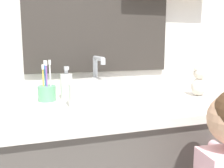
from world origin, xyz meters
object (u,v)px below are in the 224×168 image
sink_basin (106,92)px  soap_dispenser (67,86)px  teddy_bear (199,82)px  toothbrush_holder (47,92)px

sink_basin → soap_dispenser: 0.23m
soap_dispenser → teddy_bear: (0.67, -0.13, 0.01)m
sink_basin → teddy_bear: size_ratio=2.47×
toothbrush_holder → teddy_bear: 0.77m
sink_basin → soap_dispenser: bearing=131.4°
toothbrush_holder → teddy_bear: size_ratio=1.27×
sink_basin → toothbrush_holder: (-0.25, 0.15, -0.01)m
toothbrush_holder → soap_dispenser: bearing=10.6°
sink_basin → soap_dispenser: (-0.15, 0.17, 0.01)m
soap_dispenser → teddy_bear: 0.68m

